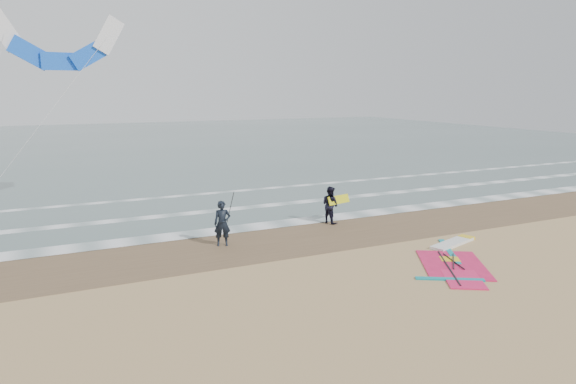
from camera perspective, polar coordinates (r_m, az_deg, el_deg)
name	(u,v)px	position (r m, az deg, el deg)	size (l,w,h in m)	color
ground	(359,288)	(16.53, 7.88, -10.57)	(120.00, 120.00, 0.00)	tan
sea_water	(130,144)	(61.71, -17.13, 5.10)	(120.00, 80.00, 0.02)	#47605E
wet_sand_band	(281,239)	(21.52, -0.84, -5.24)	(120.00, 5.00, 0.01)	brown
foam_waterline	(244,215)	(25.49, -4.94, -2.59)	(120.00, 9.15, 0.02)	white
windsurf_rig	(454,258)	(19.99, 18.00, -7.03)	(5.22, 4.94, 0.13)	white
person_standing	(222,223)	(20.57, -7.31, -3.49)	(0.67, 0.44, 1.82)	black
person_walking	(330,205)	(23.94, 4.70, -1.43)	(0.85, 0.66, 1.74)	black
held_pole	(229,212)	(20.56, -6.54, -2.26)	(0.17, 0.86, 1.82)	black
carried_kiteboard	(339,200)	(24.01, 5.66, -0.84)	(1.30, 0.51, 0.39)	yellow
surf_kite	(59,47)	(27.97, -24.05, 14.46)	(7.06, 3.85, 8.65)	white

